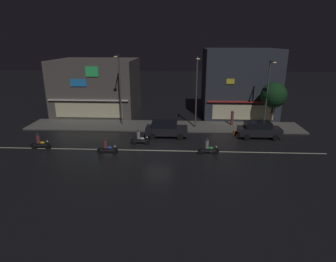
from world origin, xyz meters
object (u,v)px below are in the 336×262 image
object	(u,v)px
pedestrian_on_sidewalk	(232,118)
motorcycle_opposite_lane	(107,147)
streetlamp_mid	(197,88)
traffic_cone	(235,132)
streetlamp_west	(120,85)
motorcycle_following	(40,143)
motorcycle_lead	(140,138)
parked_car_near_kerb	(166,129)
motorcycle_trailing_far	(208,148)
parked_car_trailing	(259,130)
streetlamp_east	(268,90)

from	to	relation	value
pedestrian_on_sidewalk	motorcycle_opposite_lane	size ratio (longest dim) A/B	0.96
streetlamp_mid	traffic_cone	bearing A→B (deg)	-24.57
streetlamp_west	traffic_cone	xyz separation A→B (m)	(12.79, -2.64, -4.52)
streetlamp_west	motorcycle_following	world-z (taller)	streetlamp_west
motorcycle_lead	streetlamp_west	bearing A→B (deg)	108.63
pedestrian_on_sidewalk	motorcycle_lead	size ratio (longest dim) A/B	0.96
streetlamp_west	motorcycle_lead	world-z (taller)	streetlamp_west
pedestrian_on_sidewalk	motorcycle_lead	bearing A→B (deg)	-66.98
motorcycle_lead	traffic_cone	size ratio (longest dim) A/B	3.45
parked_car_near_kerb	motorcycle_trailing_far	world-z (taller)	parked_car_near_kerb
streetlamp_mid	motorcycle_opposite_lane	world-z (taller)	streetlamp_mid
streetlamp_west	motorcycle_lead	size ratio (longest dim) A/B	4.21
motorcycle_lead	motorcycle_following	bearing A→B (deg)	-177.56
parked_car_near_kerb	parked_car_trailing	xyz separation A→B (m)	(9.58, 0.21, 0.00)
streetlamp_mid	parked_car_near_kerb	distance (m)	5.80
motorcycle_opposite_lane	motorcycle_trailing_far	world-z (taller)	same
parked_car_near_kerb	parked_car_trailing	bearing A→B (deg)	-178.75
streetlamp_west	parked_car_trailing	bearing A→B (deg)	-13.07
streetlamp_east	traffic_cone	bearing A→B (deg)	-151.99
motorcycle_lead	motorcycle_following	size ratio (longest dim) A/B	1.00
streetlamp_mid	streetlamp_east	xyz separation A→B (m)	(7.72, 0.02, -0.18)
streetlamp_west	motorcycle_opposite_lane	world-z (taller)	streetlamp_west
parked_car_near_kerb	motorcycle_following	xyz separation A→B (m)	(-11.47, -4.09, -0.24)
pedestrian_on_sidewalk	motorcycle_opposite_lane	distance (m)	15.52
parked_car_trailing	traffic_cone	world-z (taller)	parked_car_trailing
parked_car_near_kerb	streetlamp_west	bearing A→B (deg)	-34.04
streetlamp_west	motorcycle_opposite_lane	distance (m)	9.69
streetlamp_east	traffic_cone	distance (m)	5.89
parked_car_trailing	motorcycle_trailing_far	xyz separation A→B (m)	(-5.63, -4.89, -0.24)
streetlamp_west	streetlamp_mid	world-z (taller)	streetlamp_west
streetlamp_west	parked_car_near_kerb	xyz separation A→B (m)	(5.48, -3.70, -3.93)
streetlamp_east	motorcycle_opposite_lane	distance (m)	18.18
motorcycle_lead	motorcycle_trailing_far	world-z (taller)	same
parked_car_near_kerb	motorcycle_following	world-z (taller)	parked_car_near_kerb
parked_car_near_kerb	motorcycle_trailing_far	distance (m)	6.13
streetlamp_east	motorcycle_following	size ratio (longest dim) A/B	3.95
streetlamp_west	motorcycle_opposite_lane	bearing A→B (deg)	-86.54
streetlamp_mid	motorcycle_lead	bearing A→B (deg)	-135.85
motorcycle_following	parked_car_near_kerb	bearing A→B (deg)	-165.36
streetlamp_west	streetlamp_east	xyz separation A→B (m)	(16.38, -0.74, -0.25)
motorcycle_opposite_lane	motorcycle_following	bearing A→B (deg)	-15.68
motorcycle_lead	parked_car_near_kerb	bearing A→B (deg)	37.97
parked_car_near_kerb	motorcycle_lead	xyz separation A→B (m)	(-2.43, -2.48, -0.24)
streetlamp_west	motorcycle_following	xyz separation A→B (m)	(-5.98, -7.80, -4.16)
motorcycle_following	pedestrian_on_sidewalk	bearing A→B (deg)	-161.31
pedestrian_on_sidewalk	motorcycle_following	xyz separation A→B (m)	(-18.96, -8.32, -0.36)
pedestrian_on_sidewalk	traffic_cone	bearing A→B (deg)	-14.33
motorcycle_lead	motorcycle_trailing_far	xyz separation A→B (m)	(6.37, -2.20, 0.00)
parked_car_trailing	streetlamp_west	bearing A→B (deg)	-13.07
pedestrian_on_sidewalk	motorcycle_opposite_lane	xyz separation A→B (m)	(-12.44, -9.26, -0.36)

